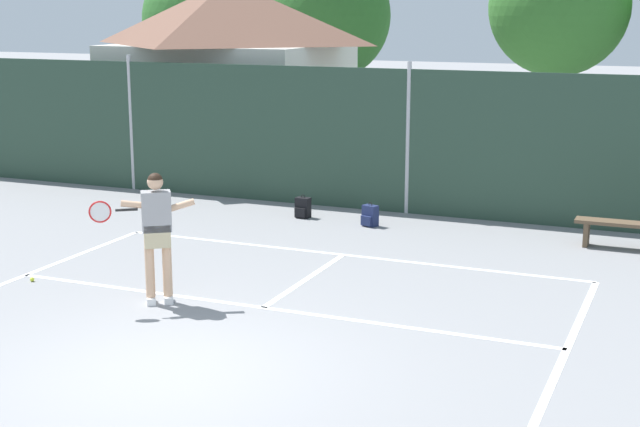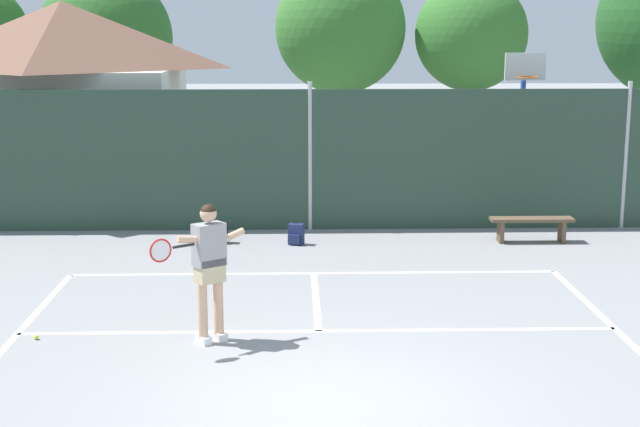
% 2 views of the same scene
% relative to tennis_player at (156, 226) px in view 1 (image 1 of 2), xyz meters
% --- Properties ---
extents(ground_plane, '(120.00, 120.00, 0.00)m').
position_rel_tennis_player_xyz_m(ground_plane, '(1.45, -2.10, -1.11)').
color(ground_plane, gray).
extents(court_markings, '(8.30, 11.10, 0.01)m').
position_rel_tennis_player_xyz_m(court_markings, '(1.45, -1.45, -1.11)').
color(court_markings, white).
rests_on(court_markings, ground).
extents(chainlink_fence, '(26.09, 0.09, 3.03)m').
position_rel_tennis_player_xyz_m(chainlink_fence, '(1.45, 6.90, 0.33)').
color(chainlink_fence, '#284233').
rests_on(chainlink_fence, ground).
extents(clubhouse_building, '(5.51, 4.84, 4.70)m').
position_rel_tennis_player_xyz_m(clubhouse_building, '(-4.20, 10.04, 1.32)').
color(clubhouse_building, silver).
rests_on(clubhouse_building, ground).
extents(treeline_backdrop, '(27.31, 4.54, 6.83)m').
position_rel_tennis_player_xyz_m(treeline_backdrop, '(2.63, 17.72, 2.85)').
color(treeline_backdrop, brown).
rests_on(treeline_backdrop, ground).
extents(tennis_player, '(1.14, 0.96, 1.85)m').
position_rel_tennis_player_xyz_m(tennis_player, '(0.00, 0.00, 0.00)').
color(tennis_player, silver).
rests_on(tennis_player, ground).
extents(tennis_ball, '(0.07, 0.07, 0.07)m').
position_rel_tennis_player_xyz_m(tennis_ball, '(-2.34, 0.14, -1.08)').
color(tennis_ball, '#CCE033').
rests_on(tennis_ball, ground).
extents(backpack_black, '(0.29, 0.26, 0.46)m').
position_rel_tennis_player_xyz_m(backpack_black, '(-0.31, 5.71, -0.92)').
color(backpack_black, black).
rests_on(backpack_black, ground).
extents(backpack_navy, '(0.32, 0.31, 0.46)m').
position_rel_tennis_player_xyz_m(backpack_navy, '(1.15, 5.54, -0.92)').
color(backpack_navy, navy).
rests_on(backpack_navy, ground).
extents(courtside_bench, '(1.60, 0.36, 0.48)m').
position_rel_tennis_player_xyz_m(courtside_bench, '(5.72, 5.61, -0.75)').
color(courtside_bench, brown).
rests_on(courtside_bench, ground).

